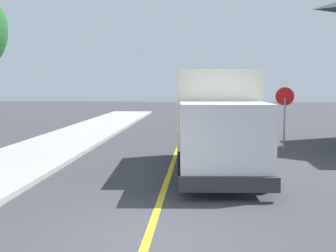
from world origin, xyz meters
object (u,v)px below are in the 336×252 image
object	(u,v)px
parked_car_mid	(216,116)
parked_car_far	(212,111)
parked_car_near	(220,128)
stop_sign	(285,106)
box_truck	(215,116)

from	to	relation	value
parked_car_mid	parked_car_far	xyz separation A→B (m)	(-0.05, 5.60, 0.00)
parked_car_near	stop_sign	bearing A→B (deg)	-21.45
box_truck	parked_car_near	distance (m)	5.92
parked_car_near	parked_car_far	bearing A→B (deg)	90.05
parked_car_near	parked_car_mid	distance (m)	7.02
parked_car_near	parked_car_mid	bearing A→B (deg)	89.70
parked_car_mid	stop_sign	bearing A→B (deg)	-72.08
box_truck	parked_car_far	xyz separation A→B (m)	(0.42, 18.44, -0.97)
box_truck	stop_sign	distance (m)	5.69
parked_car_mid	stop_sign	world-z (taller)	stop_sign
parked_car_near	parked_car_mid	world-z (taller)	same
parked_car_mid	parked_car_far	world-z (taller)	same
box_truck	parked_car_mid	xyz separation A→B (m)	(0.47, 12.85, -0.97)
parked_car_mid	parked_car_far	bearing A→B (deg)	90.48
parked_car_far	parked_car_near	bearing A→B (deg)	-89.95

